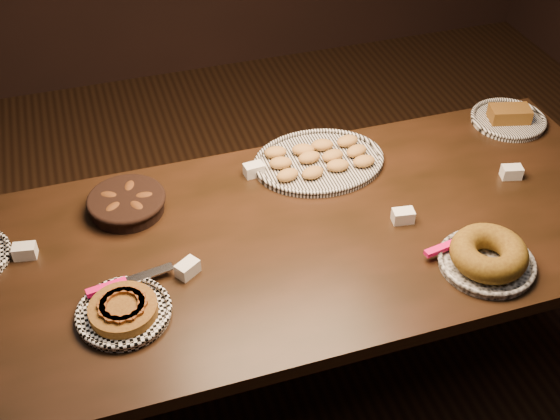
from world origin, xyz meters
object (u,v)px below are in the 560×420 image
object	(u,v)px
madeleine_platter	(319,160)
bundt_cake_plate	(488,256)
buffet_table	(292,251)
apple_tart_plate	(124,310)

from	to	relation	value
madeleine_platter	bundt_cake_plate	distance (m)	0.72
buffet_table	apple_tart_plate	world-z (taller)	apple_tart_plate
buffet_table	madeleine_platter	distance (m)	0.40
buffet_table	bundt_cake_plate	xyz separation A→B (m)	(0.52, -0.32, 0.11)
bundt_cake_plate	madeleine_platter	bearing A→B (deg)	109.99
buffet_table	apple_tart_plate	bearing A→B (deg)	-162.34
buffet_table	bundt_cake_plate	world-z (taller)	bundt_cake_plate
buffet_table	bundt_cake_plate	size ratio (longest dim) A/B	7.44
buffet_table	apple_tart_plate	size ratio (longest dim) A/B	7.79
buffet_table	apple_tart_plate	xyz separation A→B (m)	(-0.57, -0.18, 0.09)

